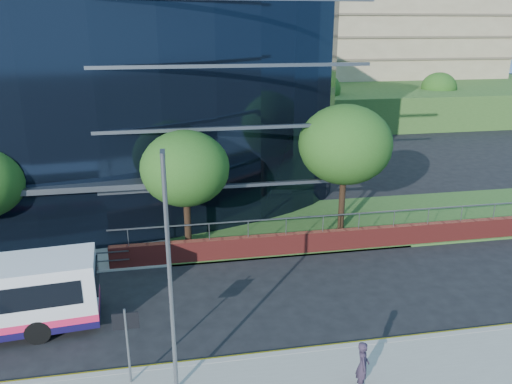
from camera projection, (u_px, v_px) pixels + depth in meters
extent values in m
plane|color=black|center=(3.00, 371.00, 17.55)|extent=(200.00, 200.00, 0.00)
cube|color=#2D511E|center=(454.00, 214.00, 31.90)|extent=(36.00, 8.00, 0.12)
cube|color=black|center=(23.00, 76.00, 36.72)|extent=(38.00, 16.00, 16.00)
cube|color=maroon|center=(426.00, 234.00, 27.59)|extent=(34.00, 0.40, 1.20)
cube|color=slate|center=(429.00, 209.00, 27.12)|extent=(34.00, 0.06, 0.06)
cube|color=#2D511E|center=(339.00, 93.00, 74.63)|extent=(60.00, 42.00, 4.00)
cylinder|color=slate|center=(128.00, 346.00, 16.34)|extent=(0.08, 0.08, 2.80)
cube|color=black|center=(125.00, 321.00, 16.06)|extent=(0.85, 0.06, 0.60)
cylinder|color=black|center=(188.00, 222.00, 26.66)|extent=(0.36, 0.36, 3.08)
ellipsoid|color=#1E3F12|center=(185.00, 168.00, 25.70)|extent=(4.62, 4.62, 3.93)
cylinder|color=black|center=(342.00, 202.00, 29.06)|extent=(0.36, 0.36, 3.52)
ellipsoid|color=#1E3F12|center=(345.00, 144.00, 27.97)|extent=(5.28, 5.28, 4.49)
cylinder|color=black|center=(320.00, 115.00, 58.48)|extent=(0.36, 0.36, 3.08)
ellipsoid|color=#1E3F12|center=(321.00, 89.00, 57.53)|extent=(4.62, 4.62, 3.93)
cylinder|color=black|center=(436.00, 110.00, 63.12)|extent=(0.36, 0.36, 2.86)
ellipsoid|color=#1E3F12|center=(439.00, 87.00, 62.23)|extent=(4.29, 4.29, 3.65)
cylinder|color=slate|center=(170.00, 280.00, 15.21)|extent=(0.14, 0.14, 8.00)
cube|color=slate|center=(162.00, 154.00, 14.30)|extent=(0.15, 0.70, 0.12)
cylinder|color=black|center=(38.00, 332.00, 18.95)|extent=(1.00, 0.38, 0.98)
imported|color=#2B2132|center=(363.00, 366.00, 16.23)|extent=(0.58, 0.73, 1.75)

